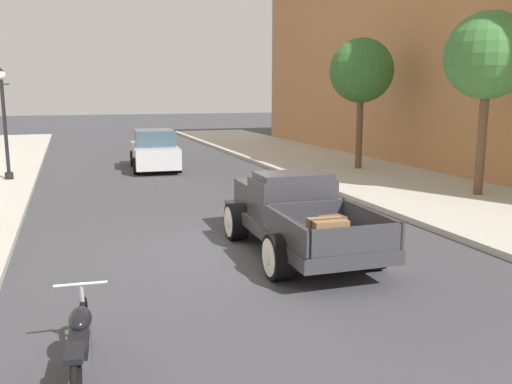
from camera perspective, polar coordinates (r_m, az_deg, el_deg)
ground_plane at (r=11.31m, az=-1.36°, el=-5.82°), size 140.00×140.00×0.00m
building_right_storefront at (r=28.81m, az=23.98°, el=14.88°), size 12.00×28.00×11.63m
hotrod_truck_gunmetal at (r=10.98m, az=3.97°, el=-2.28°), size 2.28×4.98×1.58m
motorcycle_parked at (r=6.56m, az=-18.03°, el=-14.70°), size 0.62×2.12×0.93m
car_background_silver at (r=22.91m, az=-10.65°, el=4.28°), size 2.08×4.40×1.65m
street_lamp_far at (r=20.77m, az=-25.00°, el=7.34°), size 0.50×0.32×3.85m
street_tree_nearest at (r=17.32m, az=23.24°, el=12.98°), size 2.51×2.51×5.31m
street_tree_second at (r=22.05m, az=11.04°, el=12.37°), size 2.51×2.51×5.10m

